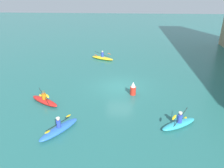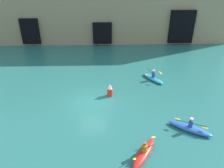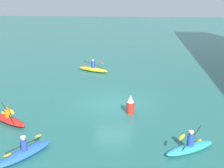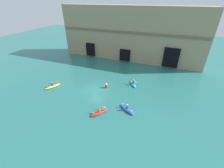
{
  "view_description": "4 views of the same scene",
  "coord_description": "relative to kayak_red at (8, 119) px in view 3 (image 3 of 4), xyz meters",
  "views": [
    {
      "loc": [
        18.99,
        0.4,
        8.89
      ],
      "look_at": [
        2.62,
        -0.61,
        1.45
      ],
      "focal_mm": 35.0,
      "sensor_mm": 36.0,
      "label": 1
    },
    {
      "loc": [
        1.28,
        -16.07,
        10.66
      ],
      "look_at": [
        1.78,
        1.43,
        1.09
      ],
      "focal_mm": 35.0,
      "sensor_mm": 36.0,
      "label": 2
    },
    {
      "loc": [
        20.26,
        1.34,
        8.0
      ],
      "look_at": [
        0.42,
        -0.09,
        1.58
      ],
      "focal_mm": 50.0,
      "sensor_mm": 36.0,
      "label": 3
    },
    {
      "loc": [
        11.87,
        -21.66,
        15.42
      ],
      "look_at": [
        2.55,
        1.79,
        0.71
      ],
      "focal_mm": 24.0,
      "sensor_mm": 36.0,
      "label": 4
    }
  ],
  "objects": [
    {
      "name": "marker_buoy",
      "position": [
        -2.01,
        7.29,
        0.33
      ],
      "size": [
        0.52,
        0.52,
        1.23
      ],
      "color": "red",
      "rests_on": "ground"
    },
    {
      "name": "kayak_yellow",
      "position": [
        -11.88,
        3.58,
        -0.01
      ],
      "size": [
        2.07,
        3.19,
        1.14
      ],
      "rotation": [
        0.0,
        0.0,
        4.26
      ],
      "color": "yellow",
      "rests_on": "ground"
    },
    {
      "name": "ground_plane",
      "position": [
        -3.6,
        6.11,
        -0.24
      ],
      "size": [
        120.0,
        120.0,
        0.0
      ],
      "primitive_type": "plane",
      "color": "#28706B"
    },
    {
      "name": "kayak_cyan",
      "position": [
        2.6,
        10.34,
        -0.01
      ],
      "size": [
        2.13,
        2.83,
        1.19
      ],
      "rotation": [
        0.0,
        0.0,
        5.27
      ],
      "color": "#33B2C6",
      "rests_on": "ground"
    },
    {
      "name": "kayak_blue",
      "position": [
        3.72,
        2.28,
        -0.02
      ],
      "size": [
        3.06,
        2.39,
        1.1
      ],
      "rotation": [
        0.0,
        0.0,
        5.7
      ],
      "color": "blue",
      "rests_on": "ground"
    },
    {
      "name": "kayak_red",
      "position": [
        0.0,
        0.0,
        0.0
      ],
      "size": [
        2.18,
        2.89,
        1.11
      ],
      "rotation": [
        0.0,
        0.0,
        4.15
      ],
      "color": "red",
      "rests_on": "ground"
    }
  ]
}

